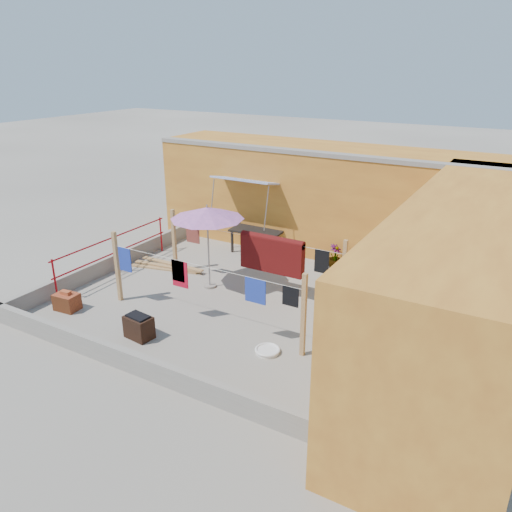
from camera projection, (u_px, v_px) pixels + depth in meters
name	position (u px, v px, depth m)	size (l,w,h in m)	color
ground	(235.00, 300.00, 12.46)	(80.00, 80.00, 0.00)	#9E998E
wall_back	(329.00, 199.00, 15.43)	(11.00, 3.27, 3.21)	orange
wall_right	(465.00, 286.00, 9.46)	(2.40, 9.00, 3.20)	orange
parapet_front	(135.00, 363.00, 9.49)	(8.30, 0.16, 0.44)	gray
parapet_left	(115.00, 262.00, 14.28)	(0.16, 7.30, 0.44)	gray
red_railing	(113.00, 249.00, 13.83)	(0.05, 4.20, 1.10)	maroon
clothesline_rig	(262.00, 258.00, 12.28)	(5.09, 2.35, 1.80)	tan
patio_umbrella	(207.00, 214.00, 12.48)	(2.22, 2.22, 2.25)	gray
outdoor_table	(257.00, 232.00, 15.36)	(1.64, 0.90, 0.75)	black
brick_stack	(67.00, 302.00, 11.94)	(0.59, 0.46, 0.49)	#964722
lumber_pile	(168.00, 266.00, 14.35)	(2.26, 0.66, 0.14)	tan
brazier	(139.00, 327.00, 10.71)	(0.64, 0.47, 0.54)	black
white_basin	(267.00, 350.00, 10.22)	(0.53, 0.53, 0.09)	silver
water_jug_a	(361.00, 325.00, 11.01)	(0.21, 0.21, 0.34)	silver
water_jug_b	(346.00, 306.00, 11.80)	(0.24, 0.24, 0.38)	silver
green_hose	(362.00, 273.00, 14.00)	(0.55, 0.55, 0.08)	#197019
plant_back_a	(342.00, 274.00, 13.09)	(0.66, 0.58, 0.74)	#185418
plant_back_b	(335.00, 257.00, 14.27)	(0.40, 0.40, 0.71)	#185418
plant_right_a	(398.00, 277.00, 12.84)	(0.42, 0.29, 0.81)	#185418
plant_right_b	(385.00, 319.00, 10.80)	(0.40, 0.32, 0.73)	#185418
plant_right_c	(343.00, 348.00, 9.87)	(0.50, 0.43, 0.55)	#185418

